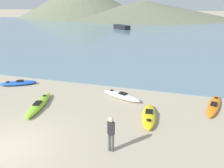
{
  "coord_description": "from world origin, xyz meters",
  "views": [
    {
      "loc": [
        6.48,
        -6.29,
        5.85
      ],
      "look_at": [
        2.36,
        7.57,
        0.5
      ],
      "focal_mm": 35.0,
      "sensor_mm": 36.0,
      "label": 1
    }
  ],
  "objects_px": {
    "kayak_on_sand_3": "(149,116)",
    "moored_boat_1": "(122,27)",
    "person_near_foreground": "(111,132)",
    "kayak_on_sand_0": "(214,105)",
    "kayak_on_sand_4": "(18,83)",
    "kayak_on_sand_1": "(121,96)",
    "kayak_on_sand_2": "(39,105)"
  },
  "relations": [
    {
      "from": "kayak_on_sand_4",
      "to": "person_near_foreground",
      "type": "bearing_deg",
      "value": -31.65
    },
    {
      "from": "kayak_on_sand_2",
      "to": "kayak_on_sand_0",
      "type": "bearing_deg",
      "value": 16.17
    },
    {
      "from": "moored_boat_1",
      "to": "kayak_on_sand_0",
      "type": "bearing_deg",
      "value": -68.32
    },
    {
      "from": "kayak_on_sand_0",
      "to": "kayak_on_sand_4",
      "type": "height_order",
      "value": "kayak_on_sand_4"
    },
    {
      "from": "kayak_on_sand_3",
      "to": "moored_boat_1",
      "type": "height_order",
      "value": "moored_boat_1"
    },
    {
      "from": "person_near_foreground",
      "to": "kayak_on_sand_3",
      "type": "bearing_deg",
      "value": 70.03
    },
    {
      "from": "kayak_on_sand_2",
      "to": "kayak_on_sand_3",
      "type": "relative_size",
      "value": 1.24
    },
    {
      "from": "kayak_on_sand_0",
      "to": "kayak_on_sand_4",
      "type": "xyz_separation_m",
      "value": [
        -13.77,
        -0.08,
        0.01
      ]
    },
    {
      "from": "moored_boat_1",
      "to": "kayak_on_sand_4",
      "type": "bearing_deg",
      "value": -87.38
    },
    {
      "from": "kayak_on_sand_1",
      "to": "person_near_foreground",
      "type": "bearing_deg",
      "value": -80.22
    },
    {
      "from": "person_near_foreground",
      "to": "kayak_on_sand_0",
      "type": "bearing_deg",
      "value": 50.3
    },
    {
      "from": "kayak_on_sand_1",
      "to": "kayak_on_sand_2",
      "type": "distance_m",
      "value": 5.16
    },
    {
      "from": "kayak_on_sand_3",
      "to": "kayak_on_sand_0",
      "type": "bearing_deg",
      "value": 34.77
    },
    {
      "from": "kayak_on_sand_2",
      "to": "moored_boat_1",
      "type": "bearing_deg",
      "value": 97.46
    },
    {
      "from": "kayak_on_sand_1",
      "to": "kayak_on_sand_2",
      "type": "bearing_deg",
      "value": -148.85
    },
    {
      "from": "kayak_on_sand_2",
      "to": "moored_boat_1",
      "type": "relative_size",
      "value": 0.74
    },
    {
      "from": "kayak_on_sand_0",
      "to": "kayak_on_sand_3",
      "type": "distance_m",
      "value": 4.31
    },
    {
      "from": "kayak_on_sand_1",
      "to": "kayak_on_sand_3",
      "type": "xyz_separation_m",
      "value": [
        2.1,
        -2.21,
        -0.01
      ]
    },
    {
      "from": "kayak_on_sand_0",
      "to": "person_near_foreground",
      "type": "xyz_separation_m",
      "value": [
        -4.7,
        -5.67,
        0.78
      ]
    },
    {
      "from": "kayak_on_sand_0",
      "to": "person_near_foreground",
      "type": "distance_m",
      "value": 7.41
    },
    {
      "from": "kayak_on_sand_2",
      "to": "person_near_foreground",
      "type": "relative_size",
      "value": 2.22
    },
    {
      "from": "kayak_on_sand_1",
      "to": "kayak_on_sand_4",
      "type": "distance_m",
      "value": 8.13
    },
    {
      "from": "kayak_on_sand_3",
      "to": "person_near_foreground",
      "type": "relative_size",
      "value": 1.79
    },
    {
      "from": "kayak_on_sand_1",
      "to": "person_near_foreground",
      "type": "xyz_separation_m",
      "value": [
        0.93,
        -5.42,
        0.74
      ]
    },
    {
      "from": "kayak_on_sand_2",
      "to": "person_near_foreground",
      "type": "bearing_deg",
      "value": -27.25
    },
    {
      "from": "kayak_on_sand_4",
      "to": "person_near_foreground",
      "type": "height_order",
      "value": "person_near_foreground"
    },
    {
      "from": "kayak_on_sand_3",
      "to": "kayak_on_sand_4",
      "type": "distance_m",
      "value": 10.5
    },
    {
      "from": "kayak_on_sand_2",
      "to": "kayak_on_sand_4",
      "type": "xyz_separation_m",
      "value": [
        -3.71,
        2.83,
        -0.01
      ]
    },
    {
      "from": "kayak_on_sand_1",
      "to": "moored_boat_1",
      "type": "bearing_deg",
      "value": 104.14
    },
    {
      "from": "kayak_on_sand_4",
      "to": "kayak_on_sand_3",
      "type": "bearing_deg",
      "value": -13.07
    },
    {
      "from": "kayak_on_sand_4",
      "to": "moored_boat_1",
      "type": "distance_m",
      "value": 39.26
    },
    {
      "from": "kayak_on_sand_0",
      "to": "kayak_on_sand_1",
      "type": "height_order",
      "value": "kayak_on_sand_1"
    }
  ]
}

